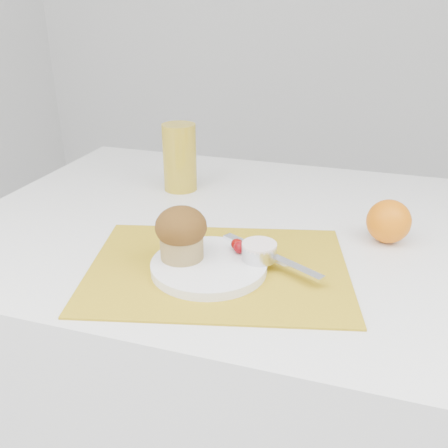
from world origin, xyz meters
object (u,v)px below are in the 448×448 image
(muffin, at_px, (181,233))
(table, at_px, (265,378))
(juice_glass, at_px, (180,157))
(orange, at_px, (389,221))
(plate, at_px, (209,266))

(muffin, bearing_deg, table, 61.88)
(muffin, bearing_deg, juice_glass, 112.56)
(orange, relative_size, juice_glass, 0.52)
(juice_glass, relative_size, muffin, 1.73)
(juice_glass, height_order, muffin, juice_glass)
(table, relative_size, orange, 15.34)
(orange, relative_size, muffin, 0.90)
(orange, distance_m, juice_glass, 0.48)
(table, xyz_separation_m, orange, (0.21, 0.00, 0.41))
(table, distance_m, plate, 0.44)
(table, relative_size, plate, 6.45)
(plate, distance_m, orange, 0.34)
(table, relative_size, juice_glass, 7.98)
(plate, bearing_deg, juice_glass, 118.81)
(plate, height_order, muffin, muffin)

